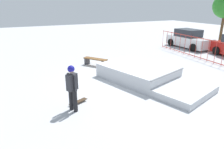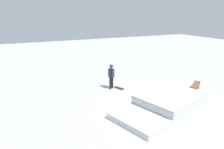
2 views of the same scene
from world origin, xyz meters
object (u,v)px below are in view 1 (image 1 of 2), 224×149
(parked_car_white, at_px, (189,39))
(skater, at_px, (72,85))
(skateboard, at_px, (78,102))
(skate_ramp, at_px, (145,75))
(park_bench, at_px, (95,60))

(parked_car_white, bearing_deg, skater, -61.28)
(skater, relative_size, skateboard, 2.12)
(skater, bearing_deg, parked_car_white, -179.69)
(skate_ramp, relative_size, parked_car_white, 1.43)
(skate_ramp, bearing_deg, skater, -88.23)
(skate_ramp, bearing_deg, skateboard, -93.23)
(skater, height_order, park_bench, skater)
(skateboard, distance_m, park_bench, 5.18)
(park_bench, xyz_separation_m, parked_car_white, (-1.62, 9.58, 0.37))
(skater, xyz_separation_m, skateboard, (-0.46, 0.32, -0.93))
(skater, xyz_separation_m, park_bench, (-4.96, 2.86, -0.65))
(skateboard, bearing_deg, park_bench, -142.27)
(parked_car_white, bearing_deg, skateboard, -62.37)
(skate_ramp, xyz_separation_m, park_bench, (-3.61, -1.22, 0.04))
(skate_ramp, height_order, skateboard, skate_ramp)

